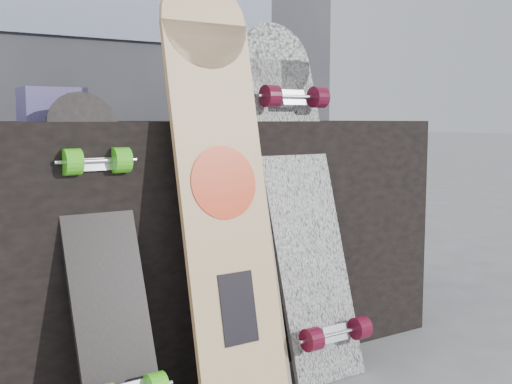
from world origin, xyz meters
TOP-DOWN VIEW (x-y plane):
  - vendor_table at (0.00, 0.50)m, footprint 1.60×0.60m
  - booth at (0.00, 1.35)m, footprint 2.40×0.22m
  - merch_box_purple at (-0.52, 0.48)m, footprint 0.18×0.12m
  - merch_box_small at (0.38, 0.57)m, footprint 0.14×0.14m
  - merch_box_flat at (0.07, 0.51)m, footprint 0.22×0.10m
  - longboard_geisha at (-0.16, 0.11)m, footprint 0.28×0.28m
  - longboard_celtic at (-0.10, 0.14)m, footprint 0.23×0.27m
  - longboard_cascadia at (0.17, 0.17)m, footprint 0.26×0.40m
  - skateboard_dark at (-0.49, 0.16)m, footprint 0.20×0.38m

SIDE VIEW (x-z plane):
  - vendor_table at x=0.00m, z-range 0.00..0.80m
  - skateboard_dark at x=-0.49m, z-range 0.01..0.90m
  - longboard_celtic at x=-0.10m, z-range 0.03..1.09m
  - longboard_cascadia at x=0.17m, z-range 0.02..1.15m
  - longboard_geisha at x=-0.16m, z-range 0.03..1.26m
  - merch_box_flat at x=0.07m, z-range 0.80..0.86m
  - merch_box_purple at x=-0.52m, z-range 0.80..0.90m
  - merch_box_small at x=0.38m, z-range 0.80..0.92m
  - booth at x=0.00m, z-range 0.00..2.20m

